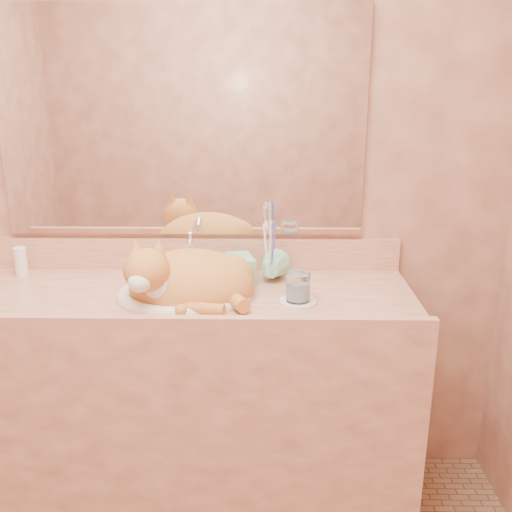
{
  "coord_description": "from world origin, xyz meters",
  "views": [
    {
      "loc": [
        0.29,
        -1.06,
        1.55
      ],
      "look_at": [
        0.27,
        0.7,
        0.99
      ],
      "focal_mm": 40.0,
      "sensor_mm": 36.0,
      "label": 1
    }
  ],
  "objects_px": {
    "cat": "(186,278)",
    "sink_basin": "(184,277)",
    "vanity_counter": "(182,404)",
    "toothbrush_cup": "(269,271)",
    "soap_dispenser": "(244,259)",
    "water_glass": "(298,287)"
  },
  "relations": [
    {
      "from": "soap_dispenser",
      "to": "toothbrush_cup",
      "type": "xyz_separation_m",
      "value": [
        0.09,
        0.02,
        -0.05
      ]
    },
    {
      "from": "toothbrush_cup",
      "to": "cat",
      "type": "bearing_deg",
      "value": -153.69
    },
    {
      "from": "cat",
      "to": "sink_basin",
      "type": "bearing_deg",
      "value": 117.07
    },
    {
      "from": "sink_basin",
      "to": "soap_dispenser",
      "type": "height_order",
      "value": "soap_dispenser"
    },
    {
      "from": "vanity_counter",
      "to": "water_glass",
      "type": "bearing_deg",
      "value": -10.8
    },
    {
      "from": "sink_basin",
      "to": "toothbrush_cup",
      "type": "relative_size",
      "value": 4.21
    },
    {
      "from": "vanity_counter",
      "to": "water_glass",
      "type": "distance_m",
      "value": 0.63
    },
    {
      "from": "vanity_counter",
      "to": "toothbrush_cup",
      "type": "relative_size",
      "value": 15.17
    },
    {
      "from": "vanity_counter",
      "to": "sink_basin",
      "type": "relative_size",
      "value": 3.61
    },
    {
      "from": "soap_dispenser",
      "to": "vanity_counter",
      "type": "bearing_deg",
      "value": -175.55
    },
    {
      "from": "water_glass",
      "to": "sink_basin",
      "type": "bearing_deg",
      "value": 171.33
    },
    {
      "from": "cat",
      "to": "toothbrush_cup",
      "type": "bearing_deg",
      "value": 28.87
    },
    {
      "from": "cat",
      "to": "soap_dispenser",
      "type": "distance_m",
      "value": 0.22
    },
    {
      "from": "sink_basin",
      "to": "toothbrush_cup",
      "type": "distance_m",
      "value": 0.31
    },
    {
      "from": "toothbrush_cup",
      "to": "water_glass",
      "type": "bearing_deg",
      "value": -62.44
    },
    {
      "from": "sink_basin",
      "to": "water_glass",
      "type": "xyz_separation_m",
      "value": [
        0.37,
        -0.06,
        -0.01
      ]
    },
    {
      "from": "cat",
      "to": "water_glass",
      "type": "bearing_deg",
      "value": -3.39
    },
    {
      "from": "cat",
      "to": "water_glass",
      "type": "relative_size",
      "value": 4.55
    },
    {
      "from": "sink_basin",
      "to": "soap_dispenser",
      "type": "distance_m",
      "value": 0.22
    },
    {
      "from": "vanity_counter",
      "to": "sink_basin",
      "type": "distance_m",
      "value": 0.5
    },
    {
      "from": "soap_dispenser",
      "to": "water_glass",
      "type": "xyz_separation_m",
      "value": [
        0.18,
        -0.15,
        -0.04
      ]
    },
    {
      "from": "sink_basin",
      "to": "cat",
      "type": "bearing_deg",
      "value": -68.88
    }
  ]
}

